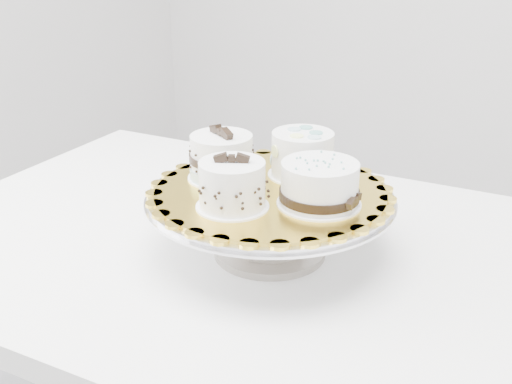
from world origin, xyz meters
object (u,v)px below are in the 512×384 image
Objects in this scene: cake_swirl at (232,186)px; table at (256,280)px; cake_stand at (270,212)px; cake_board at (270,191)px; cake_dots at (302,154)px; cake_banded at (222,159)px; cake_ribbon at (320,186)px.

table is at bearing 74.91° from cake_swirl.
cake_stand is 0.04m from cake_board.
cake_stand is 2.95× the size of cake_swirl.
table is at bearing -131.10° from cake_dots.
cake_dots reaches higher than cake_board.
cake_board reaches higher than table.
table is 10.07× the size of cake_banded.
cake_dots is at bearing 85.10° from cake_stand.
cake_dots is at bearing 85.10° from cake_board.
cake_board is 0.10m from cake_banded.
cake_swirl is at bearing -81.03° from table.
cake_stand is 1.09× the size of cake_board.
cake_banded is at bearing -176.63° from cake_board.
cake_board is at bearing 25.33° from cake_banded.
cake_dots is at bearing 63.33° from cake_banded.
cake_ribbon is at bearing 7.40° from cake_swirl.
cake_stand is at bearing 168.72° from cake_ribbon.
cake_board is 0.10m from cake_ribbon.
cake_dots reaches higher than cake_ribbon.
cake_banded reaches higher than cake_swirl.
cake_board reaches higher than cake_stand.
cake_swirl reaches higher than cake_stand.
cake_swirl is at bearing -95.10° from cake_stand.
table is 0.16m from cake_stand.
cake_swirl is at bearing -99.98° from cake_dots.
cake_banded is 0.19m from cake_ribbon.
cake_stand is (0.04, -0.02, 0.15)m from table.
table is at bearing 162.18° from cake_ribbon.
cake_swirl is 0.12m from cake_banded.
cake_banded reaches higher than cake_stand.
cake_swirl is 0.99× the size of cake_ribbon.
table is 0.24m from cake_dots.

